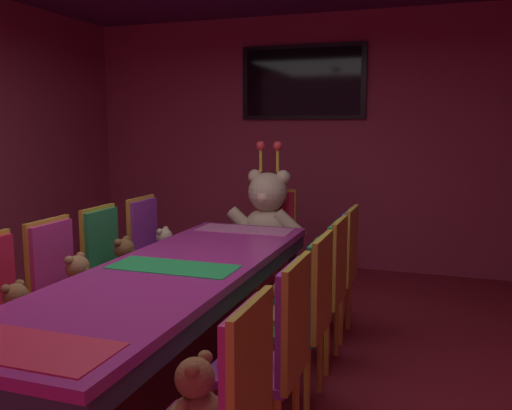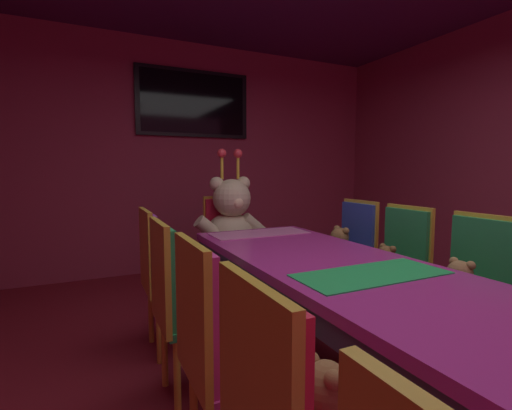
# 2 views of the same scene
# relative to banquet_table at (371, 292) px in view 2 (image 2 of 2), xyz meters

# --- Properties ---
(wall_back) EXTENTS (5.20, 0.12, 2.80)m
(wall_back) POSITION_rel_banquet_table_xyz_m (0.00, 3.20, 0.74)
(wall_back) COLOR #99334C
(wall_back) RESTS_ON ground_plane
(banquet_table) EXTENTS (0.90, 2.95, 0.75)m
(banquet_table) POSITION_rel_banquet_table_xyz_m (0.00, 0.00, 0.00)
(banquet_table) COLOR #B22D8C
(banquet_table) RESTS_ON ground_plane
(chair_left_2) EXTENTS (0.42, 0.41, 0.98)m
(chair_left_2) POSITION_rel_banquet_table_xyz_m (-0.82, -0.01, -0.06)
(chair_left_2) COLOR #CC338C
(chair_left_2) RESTS_ON ground_plane
(teddy_left_2) EXTENTS (0.26, 0.33, 0.31)m
(teddy_left_2) POSITION_rel_banquet_table_xyz_m (-0.67, -0.01, -0.06)
(teddy_left_2) COLOR #9E7247
(teddy_left_2) RESTS_ON chair_left_2
(chair_left_3) EXTENTS (0.42, 0.41, 0.98)m
(chair_left_3) POSITION_rel_banquet_table_xyz_m (-0.83, 0.55, -0.06)
(chair_left_3) COLOR #268C4C
(chair_left_3) RESTS_ON ground_plane
(teddy_left_3) EXTENTS (0.25, 0.33, 0.31)m
(teddy_left_3) POSITION_rel_banquet_table_xyz_m (-0.69, 0.55, -0.07)
(teddy_left_3) COLOR brown
(teddy_left_3) RESTS_ON chair_left_3
(chair_left_4) EXTENTS (0.42, 0.41, 0.98)m
(chair_left_4) POSITION_rel_banquet_table_xyz_m (-0.81, 1.14, -0.06)
(chair_left_4) COLOR purple
(chair_left_4) RESTS_ON ground_plane
(teddy_left_4) EXTENTS (0.23, 0.30, 0.28)m
(teddy_left_4) POSITION_rel_banquet_table_xyz_m (-0.67, 1.14, -0.08)
(teddy_left_4) COLOR beige
(teddy_left_4) RESTS_ON chair_left_4
(chair_right_2) EXTENTS (0.42, 0.41, 0.98)m
(chair_right_2) POSITION_rel_banquet_table_xyz_m (0.82, 0.03, -0.06)
(chair_right_2) COLOR #268C4C
(chair_right_2) RESTS_ON ground_plane
(teddy_right_2) EXTENTS (0.23, 0.29, 0.28)m
(teddy_right_2) POSITION_rel_banquet_table_xyz_m (0.68, 0.03, -0.08)
(teddy_right_2) COLOR #9E7247
(teddy_right_2) RESTS_ON chair_right_2
(chair_right_3) EXTENTS (0.42, 0.41, 0.98)m
(chair_right_3) POSITION_rel_banquet_table_xyz_m (0.82, 0.59, -0.06)
(chair_right_3) COLOR #268C4C
(chair_right_3) RESTS_ON ground_plane
(teddy_right_3) EXTENTS (0.21, 0.27, 0.26)m
(teddy_right_3) POSITION_rel_banquet_table_xyz_m (0.67, 0.59, -0.09)
(teddy_right_3) COLOR brown
(teddy_right_3) RESTS_ON chair_right_3
(chair_right_4) EXTENTS (0.42, 0.41, 0.98)m
(chair_right_4) POSITION_rel_banquet_table_xyz_m (0.81, 1.10, -0.06)
(chair_right_4) COLOR #2D47B2
(chair_right_4) RESTS_ON ground_plane
(teddy_right_4) EXTENTS (0.26, 0.33, 0.31)m
(teddy_right_4) POSITION_rel_banquet_table_xyz_m (0.67, 1.10, -0.06)
(teddy_right_4) COLOR olive
(teddy_right_4) RESTS_ON chair_right_4
(throne_chair) EXTENTS (0.41, 0.42, 0.98)m
(throne_chair) POSITION_rel_banquet_table_xyz_m (0.00, 2.02, -0.06)
(throne_chair) COLOR red
(throne_chair) RESTS_ON ground_plane
(king_teddy_bear) EXTENTS (0.76, 0.59, 0.98)m
(king_teddy_bear) POSITION_rel_banquet_table_xyz_m (0.00, 1.84, 0.12)
(king_teddy_bear) COLOR beige
(king_teddy_bear) RESTS_ON throne_chair
(wall_tv) EXTENTS (1.38, 0.06, 0.80)m
(wall_tv) POSITION_rel_banquet_table_xyz_m (0.00, 3.11, 1.39)
(wall_tv) COLOR black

